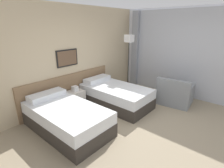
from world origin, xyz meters
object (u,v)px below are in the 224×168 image
Objects in this scene: nightstand at (76,99)px; floor_lamp at (129,44)px; bed_near_door at (66,118)px; bed_near_window at (115,95)px; armchair at (175,94)px.

floor_lamp is at bearing -9.37° from nightstand.
nightstand is 2.42m from floor_lamp.
nightstand is at bearing 170.63° from floor_lamp.
bed_near_door is at bearing -171.75° from floor_lamp.
bed_near_window is 1.03× the size of floor_lamp.
armchair is (0.07, -1.64, -1.32)m from floor_lamp.
nightstand is at bearing 39.52° from armchair.
bed_near_door is 1.00× the size of bed_near_window.
floor_lamp is at bearing 19.36° from bed_near_window.
nightstand is 0.33× the size of floor_lamp.
bed_near_door is 1.66m from bed_near_window.
nightstand is at bearing 41.68° from bed_near_door.
armchair reaches higher than bed_near_door.
armchair is at bearing -44.96° from bed_near_window.
floor_lamp reaches higher than armchair.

